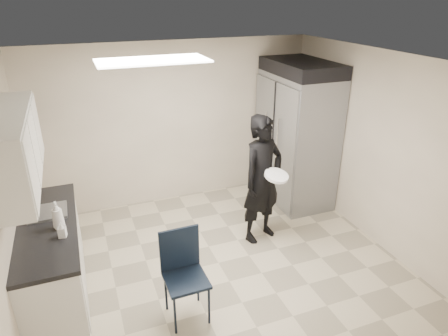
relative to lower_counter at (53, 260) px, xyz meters
name	(u,v)px	position (x,y,z in m)	size (l,w,h in m)	color
floor	(218,263)	(1.95, -0.20, -0.43)	(4.50, 4.50, 0.00)	#BFB396
ceiling	(217,60)	(1.95, -0.20, 2.17)	(4.50, 4.50, 0.00)	silver
back_wall	(175,124)	(1.95, 1.80, 0.87)	(4.50, 4.50, 0.00)	beige
left_wall	(5,207)	(-0.30, -0.20, 0.87)	(4.00, 4.00, 0.00)	beige
right_wall	(373,148)	(4.20, -0.20, 0.87)	(4.00, 4.00, 0.00)	beige
ceiling_panel	(152,60)	(1.35, 0.20, 2.14)	(1.20, 0.60, 0.02)	white
lower_counter	(53,260)	(0.00, 0.00, 0.00)	(0.60, 1.90, 0.86)	silver
countertop	(46,226)	(0.00, 0.00, 0.46)	(0.64, 1.95, 0.05)	black
sink	(49,216)	(0.02, 0.25, 0.44)	(0.42, 0.40, 0.14)	gray
faucet	(27,208)	(-0.18, 0.25, 0.59)	(0.02, 0.02, 0.24)	silver
upper_cabinets	(15,148)	(-0.13, 0.00, 1.40)	(0.35, 1.80, 0.75)	silver
towel_dispenser	(21,133)	(-0.19, 1.15, 1.19)	(0.22, 0.30, 0.35)	black
notice_sticker_left	(9,209)	(-0.29, -0.10, 0.79)	(0.00, 0.12, 0.07)	yellow
notice_sticker_right	(12,203)	(-0.29, 0.10, 0.75)	(0.00, 0.12, 0.07)	yellow
commercial_fridge	(296,139)	(3.78, 1.07, 0.62)	(0.80, 1.35, 2.10)	gray
fridge_compressor	(302,68)	(3.78, 1.07, 1.77)	(0.80, 1.35, 0.20)	black
folding_chair	(186,280)	(1.31, -0.95, 0.06)	(0.43, 0.43, 0.98)	black
man_tuxedo	(262,180)	(2.73, 0.17, 0.48)	(0.67, 0.44, 1.82)	black
bucket_lid	(276,176)	(2.81, -0.07, 0.63)	(0.32, 0.32, 0.04)	white
soap_bottle_a	(57,215)	(0.15, -0.13, 0.64)	(0.12, 0.12, 0.32)	white
soap_bottle_b	(62,230)	(0.18, -0.32, 0.57)	(0.08, 0.08, 0.17)	#B4B4C1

